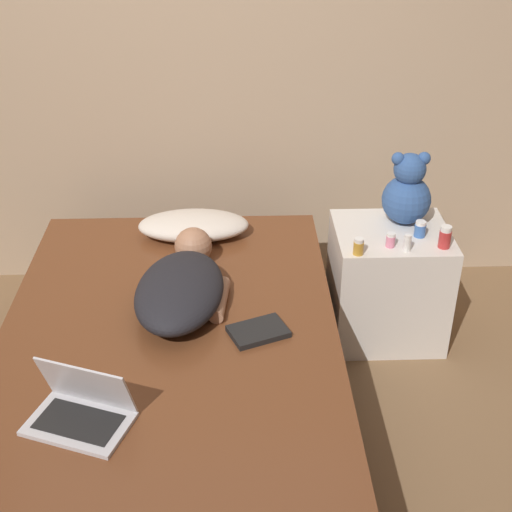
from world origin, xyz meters
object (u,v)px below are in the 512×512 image
(book, at_px, (258,331))
(pillow, at_px, (194,225))
(bottle_blue, at_px, (420,229))
(bottle_pink, at_px, (391,240))
(bottle_amber, at_px, (359,247))
(teddy_bear, at_px, (407,192))
(bottle_white, at_px, (407,243))
(bottle_red, at_px, (445,237))
(laptop, at_px, (82,409))
(person_lying, at_px, (182,285))

(book, bearing_deg, pillow, 109.48)
(book, bearing_deg, bottle_blue, 38.84)
(bottle_pink, bearing_deg, bottle_amber, -158.22)
(teddy_bear, distance_m, bottle_white, 0.31)
(bottle_white, xyz_separation_m, bottle_pink, (-0.07, 0.04, -0.01))
(teddy_bear, distance_m, book, 1.09)
(bottle_amber, bearing_deg, teddy_bear, 48.28)
(bottle_white, relative_size, bottle_pink, 1.17)
(bottle_amber, bearing_deg, book, -134.62)
(pillow, bearing_deg, bottle_pink, -17.01)
(teddy_bear, distance_m, bottle_red, 0.30)
(bottle_red, bearing_deg, teddy_bear, 116.71)
(pillow, bearing_deg, laptop, -104.09)
(bottle_pink, bearing_deg, laptop, -140.95)
(bottle_blue, bearing_deg, person_lying, -160.25)
(bottle_white, height_order, bottle_pink, bottle_white)
(bottle_red, distance_m, bottle_pink, 0.24)
(person_lying, xyz_separation_m, bottle_red, (1.17, 0.28, 0.05))
(bottle_blue, bearing_deg, bottle_pink, -149.35)
(teddy_bear, bearing_deg, bottle_red, -63.29)
(person_lying, relative_size, bottle_white, 9.53)
(laptop, xyz_separation_m, bottle_white, (1.29, 0.96, 0.07))
(teddy_bear, height_order, book, teddy_bear)
(bottle_blue, bearing_deg, teddy_bear, 105.51)
(person_lying, height_order, laptop, laptop)
(pillow, height_order, bottle_pink, bottle_pink)
(pillow, height_order, bottle_white, bottle_white)
(person_lying, xyz_separation_m, bottle_blue, (1.09, 0.39, 0.04))
(person_lying, bearing_deg, bottle_amber, 23.13)
(laptop, xyz_separation_m, bottle_pink, (1.23, 1.00, 0.06))
(bottle_blue, bearing_deg, book, -141.16)
(person_lying, distance_m, bottle_red, 1.21)
(bottle_red, height_order, bottle_pink, bottle_red)
(bottle_blue, height_order, bottle_red, bottle_red)
(pillow, relative_size, person_lying, 0.70)
(teddy_bear, xyz_separation_m, book, (-0.74, -0.78, -0.22))
(laptop, height_order, bottle_white, laptop)
(person_lying, relative_size, laptop, 1.97)
(bottle_red, distance_m, bottle_amber, 0.40)
(laptop, relative_size, bottle_pink, 5.65)
(bottle_amber, bearing_deg, bottle_pink, 21.78)
(bottle_white, bearing_deg, bottle_red, 8.36)
(bottle_white, bearing_deg, person_lying, -165.49)
(bottle_blue, xyz_separation_m, book, (-0.78, -0.63, -0.11))
(teddy_bear, xyz_separation_m, bottle_pink, (-0.11, -0.24, -0.12))
(bottle_white, relative_size, bottle_amber, 1.02)
(person_lying, relative_size, bottle_pink, 11.15)
(laptop, bearing_deg, bottle_red, 54.38)
(laptop, relative_size, bottle_blue, 5.01)
(bottle_blue, xyz_separation_m, bottle_pink, (-0.16, -0.09, -0.00))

